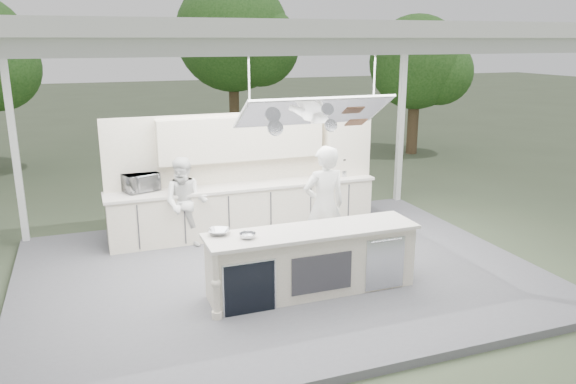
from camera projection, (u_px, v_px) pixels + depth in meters
name	position (u px, v px, depth m)	size (l,w,h in m)	color
ground	(279.00, 277.00, 9.02)	(90.00, 90.00, 0.00)	#414D35
stage_deck	(279.00, 273.00, 9.00)	(8.00, 6.00, 0.12)	#58585D
tent	(278.00, 37.00, 8.03)	(8.20, 6.20, 3.86)	white
demo_island	(311.00, 261.00, 8.09)	(3.10, 0.79, 0.95)	#F4E6CF
back_counter	(245.00, 209.00, 10.58)	(5.08, 0.72, 0.95)	#F4E6CF
back_wall_unit	(264.00, 154.00, 10.66)	(5.05, 0.48, 2.25)	#F4E6CF
tree_cluster	(166.00, 53.00, 16.94)	(19.55, 9.40, 5.85)	brown
head_chef	(324.00, 206.00, 8.99)	(0.72, 0.47, 1.97)	white
sous_chef	(186.00, 203.00, 9.78)	(0.79, 0.61, 1.62)	white
toaster_oven	(141.00, 182.00, 9.95)	(0.59, 0.40, 0.33)	#B1B3B8
bowl_large	(219.00, 232.00, 7.77)	(0.30, 0.30, 0.07)	#AEB0B5
bowl_small	(248.00, 236.00, 7.62)	(0.23, 0.23, 0.07)	#B6B8BE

